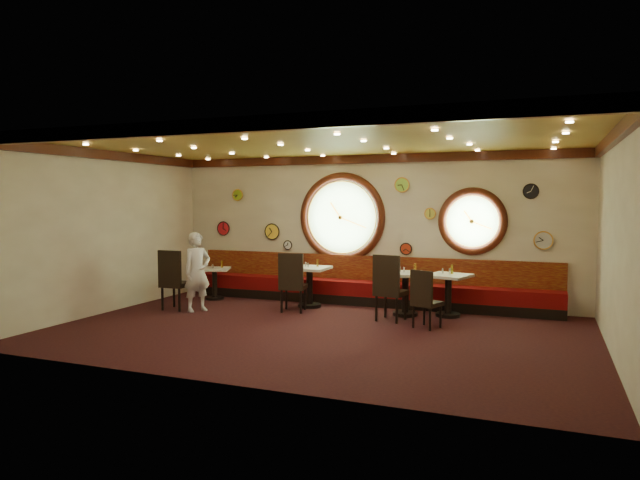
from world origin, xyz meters
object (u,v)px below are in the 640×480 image
(condiment_d_pepper, at_px, (450,271))
(condiment_c_bottle, at_px, (415,268))
(chair_b, at_px, (292,278))
(condiment_a_salt, at_px, (213,266))
(waiter, at_px, (197,272))
(table_a, at_px, (215,280))
(condiment_b_pepper, at_px, (308,265))
(chair_d, at_px, (424,295))
(table_d, at_px, (448,290))
(condiment_a_bottle, at_px, (222,264))
(chair_a, at_px, (173,276))
(condiment_b_bottle, at_px, (318,263))
(condiment_d_salt, at_px, (443,271))
(chair_c, at_px, (389,283))
(condiment_d_bottle, at_px, (452,269))
(condiment_c_salt, at_px, (400,269))
(table_b, at_px, (309,282))
(table_c, at_px, (405,288))
(condiment_c_pepper, at_px, (404,270))
(condiment_b_salt, at_px, (306,264))
(condiment_a_pepper, at_px, (212,266))

(condiment_d_pepper, height_order, condiment_c_bottle, condiment_c_bottle)
(chair_b, xyz_separation_m, condiment_a_salt, (-2.27, 0.71, 0.07))
(condiment_d_pepper, bearing_deg, waiter, -164.53)
(table_a, height_order, condiment_b_pepper, condiment_b_pepper)
(chair_d, distance_m, waiter, 4.56)
(table_d, relative_size, chair_d, 1.45)
(condiment_a_bottle, bearing_deg, chair_a, -98.32)
(condiment_b_bottle, bearing_deg, table_d, -0.51)
(condiment_d_salt, bearing_deg, chair_c, -131.17)
(condiment_a_salt, bearing_deg, condiment_d_bottle, 0.97)
(condiment_a_salt, relative_size, condiment_c_bottle, 0.50)
(table_d, bearing_deg, condiment_b_pepper, -176.70)
(condiment_c_salt, distance_m, condiment_d_salt, 0.81)
(condiment_d_pepper, height_order, condiment_d_bottle, condiment_d_bottle)
(condiment_b_pepper, bearing_deg, table_d, 3.30)
(table_a, relative_size, chair_c, 1.09)
(table_b, distance_m, condiment_d_bottle, 2.93)
(table_c, height_order, condiment_c_salt, condiment_c_salt)
(condiment_c_pepper, height_order, waiter, waiter)
(condiment_c_pepper, relative_size, condiment_c_bottle, 0.58)
(table_d, relative_size, condiment_b_salt, 9.29)
(table_b, relative_size, table_c, 0.86)
(condiment_d_salt, height_order, condiment_c_bottle, condiment_c_bottle)
(condiment_c_salt, distance_m, condiment_a_pepper, 4.27)
(condiment_c_salt, bearing_deg, condiment_b_bottle, 175.97)
(condiment_a_salt, xyz_separation_m, waiter, (0.45, -1.29, 0.04))
(chair_b, distance_m, chair_c, 2.01)
(chair_c, distance_m, condiment_c_pepper, 0.71)
(condiment_b_salt, height_order, waiter, waiter)
(table_a, bearing_deg, condiment_a_pepper, -93.20)
(table_c, xyz_separation_m, condiment_b_pepper, (-2.06, 0.04, 0.36))
(chair_a, height_order, chair_d, chair_a)
(condiment_d_salt, relative_size, condiment_d_bottle, 0.58)
(table_a, relative_size, condiment_c_salt, 8.68)
(condiment_a_salt, xyz_separation_m, condiment_c_salt, (4.30, -0.08, 0.13))
(table_d, distance_m, condiment_b_pepper, 2.87)
(condiment_a_salt, height_order, condiment_b_salt, condiment_b_salt)
(condiment_d_pepper, bearing_deg, table_d, -154.97)
(table_c, height_order, table_d, table_c)
(table_c, height_order, condiment_d_bottle, condiment_d_bottle)
(condiment_d_bottle, bearing_deg, condiment_c_salt, -170.29)
(condiment_b_salt, xyz_separation_m, condiment_b_bottle, (0.24, 0.09, 0.03))
(condiment_b_bottle, xyz_separation_m, condiment_d_bottle, (2.76, 0.04, -0.02))
(chair_b, height_order, condiment_a_pepper, chair_b)
(table_b, bearing_deg, condiment_b_pepper, -86.34)
(condiment_d_salt, distance_m, condiment_c_bottle, 0.54)
(chair_a, bearing_deg, table_c, 13.68)
(table_d, height_order, condiment_a_salt, table_d)
(chair_d, height_order, condiment_d_salt, chair_d)
(chair_c, bearing_deg, condiment_c_pepper, 88.78)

